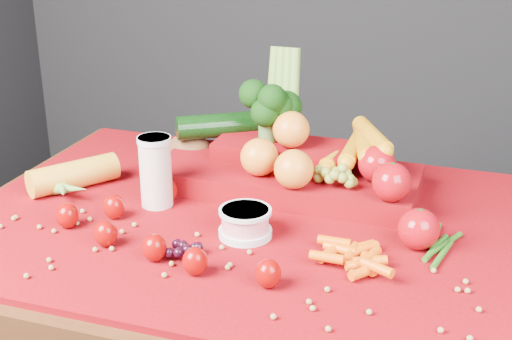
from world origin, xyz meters
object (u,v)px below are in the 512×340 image
(table, at_px, (253,269))
(yogurt_bowl, at_px, (245,222))
(milk_glass, at_px, (156,169))
(produce_mound, at_px, (296,162))

(table, xyz_separation_m, yogurt_bowl, (0.01, -0.07, 0.13))
(milk_glass, distance_m, produce_mound, 0.28)
(table, relative_size, milk_glass, 8.02)
(table, distance_m, yogurt_bowl, 0.15)
(table, distance_m, milk_glass, 0.26)
(yogurt_bowl, bearing_deg, milk_glass, 161.09)
(milk_glass, height_order, yogurt_bowl, milk_glass)
(yogurt_bowl, bearing_deg, table, 98.66)
(table, height_order, produce_mound, produce_mound)
(yogurt_bowl, relative_size, produce_mound, 0.16)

